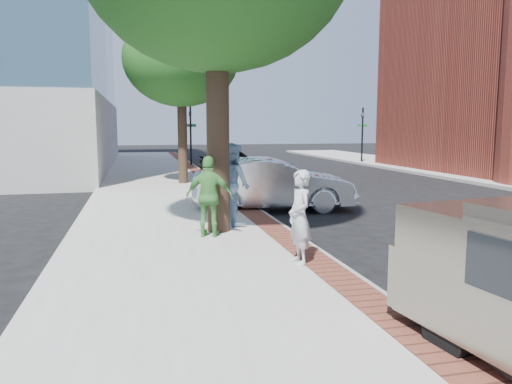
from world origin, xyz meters
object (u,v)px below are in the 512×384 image
object	(u,v)px
parking_meter	(303,195)
person_officer	(233,184)
person_green	(209,197)
bg_car	(234,160)
sedan_silver	(273,184)
person_gray	(300,217)

from	to	relation	value
parking_meter	person_officer	distance (m)	2.82
parking_meter	person_officer	world-z (taller)	person_officer
person_green	parking_meter	bearing A→B (deg)	157.56
bg_car	person_officer	bearing A→B (deg)	161.49
parking_meter	bg_car	world-z (taller)	parking_meter
person_officer	parking_meter	bearing A→B (deg)	177.45
person_green	sedan_silver	size ratio (longest dim) A/B	0.36
person_green	person_gray	bearing A→B (deg)	134.54
sedan_silver	bg_car	xyz separation A→B (m)	(1.28, 12.95, -0.15)
person_green	bg_car	xyz separation A→B (m)	(3.77, 16.75, -0.38)
person_green	person_officer	bearing A→B (deg)	-102.72
person_officer	sedan_silver	xyz separation A→B (m)	(1.74, 2.57, -0.35)
parking_meter	sedan_silver	size ratio (longest dim) A/B	0.30
person_gray	person_green	distance (m)	2.82
parking_meter	person_gray	xyz separation A→B (m)	(-0.42, -1.10, -0.22)
bg_car	parking_meter	bearing A→B (deg)	165.85
person_gray	bg_car	distance (m)	19.46
parking_meter	sedan_silver	bearing A→B (deg)	80.89
parking_meter	person_green	xyz separation A→B (m)	(-1.65, 1.44, -0.17)
sedan_silver	person_officer	bearing A→B (deg)	153.84
sedan_silver	bg_car	size ratio (longest dim) A/B	1.27
person_gray	sedan_silver	distance (m)	6.47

